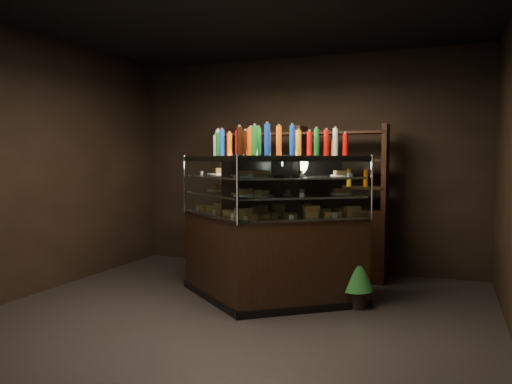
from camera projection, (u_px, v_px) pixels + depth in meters
ground at (232, 319)px, 4.89m from camera, size 5.00×5.00×0.00m
room_shell at (231, 120)px, 4.76m from camera, size 5.02×5.02×3.01m
display_case at (265, 253)px, 5.49m from camera, size 2.29×1.52×1.61m
food_display at (265, 194)px, 5.43m from camera, size 1.85×0.98×0.49m
bottles_top at (265, 143)px, 5.41m from camera, size 1.67×0.84×0.30m
potted_conifer at (356, 265)px, 5.26m from camera, size 0.36×0.36×0.78m
back_shelving at (301, 230)px, 6.71m from camera, size 2.24×0.42×2.00m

